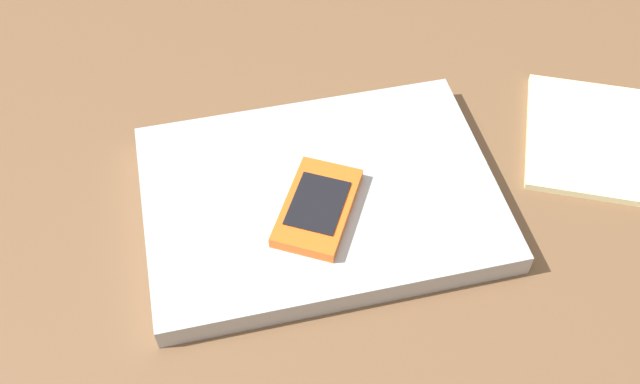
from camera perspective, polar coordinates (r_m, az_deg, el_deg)
name	(u,v)px	position (r cm, az deg, el deg)	size (l,w,h in cm)	color
desk_surface	(256,239)	(70.96, -5.05, -3.69)	(120.00, 80.00, 3.00)	brown
laptop_closed	(320,197)	(70.30, 0.00, -0.39)	(33.70, 24.08, 2.47)	#B7BABC
cell_phone_on_laptop	(318,209)	(67.08, -0.18, -1.32)	(9.26, 11.80, 1.31)	orange
notepad	(586,137)	(81.65, 20.21, 4.11)	(12.16, 16.44, 0.80)	#F2EDB2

